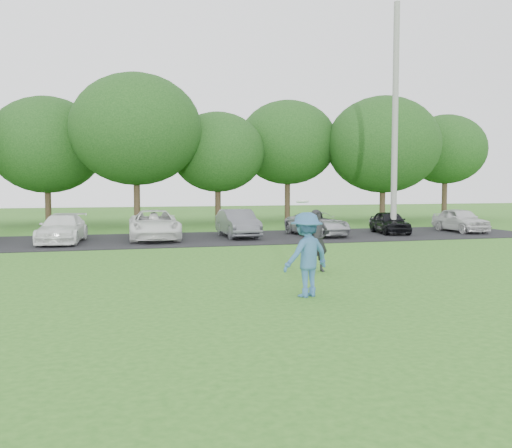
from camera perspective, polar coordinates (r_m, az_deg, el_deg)
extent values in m
plane|color=#2C661D|center=(12.48, 4.36, -7.05)|extent=(100.00, 100.00, 0.00)
cube|color=black|center=(24.98, -5.87, -1.48)|extent=(32.00, 6.50, 0.03)
cylinder|color=gray|center=(27.69, 13.74, 10.08)|extent=(0.28, 0.28, 10.75)
imported|color=#32608E|center=(12.15, 5.06, -3.06)|extent=(1.33, 1.05, 1.80)
cylinder|color=white|center=(11.87, 4.68, 2.25)|extent=(0.27, 0.27, 0.07)
imported|color=black|center=(15.62, 6.17, -1.68)|extent=(0.66, 0.47, 1.70)
cube|color=black|center=(15.50, 7.04, -0.80)|extent=(0.15, 0.11, 0.10)
imported|color=white|center=(24.26, -18.80, -0.43)|extent=(2.10, 4.13, 1.15)
imported|color=white|center=(24.71, -10.14, -0.09)|extent=(2.31, 4.61, 1.25)
imported|color=#595B61|center=(25.50, -1.84, 0.08)|extent=(1.33, 3.75, 1.23)
imported|color=#ACAEB3|center=(26.40, 6.14, 0.02)|extent=(2.20, 4.04, 1.07)
imported|color=black|center=(28.09, 13.21, 0.17)|extent=(1.75, 3.31, 1.07)
imported|color=silver|center=(30.05, 19.76, 0.39)|extent=(1.46, 3.49, 1.18)
cylinder|color=#38281C|center=(36.04, -20.07, 1.71)|extent=(0.36, 0.36, 2.20)
ellipsoid|color=#214C19|center=(36.09, -20.20, 7.43)|extent=(6.68, 6.68, 5.68)
cylinder|color=#38281C|center=(33.20, -11.81, 2.12)|extent=(0.36, 0.36, 2.70)
ellipsoid|color=#214C19|center=(33.33, -11.92, 9.24)|extent=(7.42, 7.42, 6.31)
cylinder|color=#38281C|center=(35.27, -3.83, 1.90)|extent=(0.36, 0.36, 2.20)
ellipsoid|color=#214C19|center=(35.30, -3.85, 7.19)|extent=(5.76, 5.76, 4.90)
cylinder|color=#38281C|center=(37.94, 3.16, 2.42)|extent=(0.36, 0.36, 2.70)
ellipsoid|color=#214C19|center=(38.02, 3.18, 8.14)|extent=(6.50, 6.50, 5.53)
cylinder|color=#38281C|center=(37.56, 12.52, 1.94)|extent=(0.36, 0.36, 2.20)
ellipsoid|color=#214C19|center=(37.62, 12.61, 7.75)|extent=(7.24, 7.24, 6.15)
cylinder|color=#38281C|center=(41.59, 18.32, 2.37)|extent=(0.36, 0.36, 2.70)
ellipsoid|color=#214C19|center=(41.65, 18.42, 7.10)|extent=(5.58, 5.58, 4.74)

